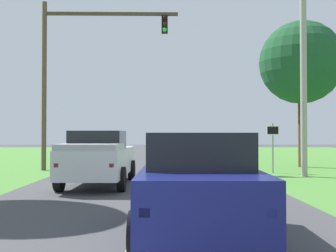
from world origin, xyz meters
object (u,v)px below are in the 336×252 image
object	(u,v)px
red_suv_near	(197,181)
oak_tree_right	(301,63)
pickup_truck_lead	(99,157)
keep_moving_sign	(273,141)
traffic_light	(77,61)
utility_pole_right	(303,63)

from	to	relation	value
red_suv_near	oak_tree_right	xyz separation A→B (m)	(7.28, 15.64, 4.92)
pickup_truck_lead	oak_tree_right	world-z (taller)	oak_tree_right
keep_moving_sign	oak_tree_right	xyz separation A→B (m)	(2.59, 3.53, 4.38)
oak_tree_right	traffic_light	bearing A→B (deg)	-171.16
pickup_truck_lead	red_suv_near	bearing A→B (deg)	-68.47
pickup_truck_lead	utility_pole_right	bearing A→B (deg)	19.80
pickup_truck_lead	utility_pole_right	distance (m)	9.89
pickup_truck_lead	oak_tree_right	bearing A→B (deg)	39.10
keep_moving_sign	utility_pole_right	bearing A→B (deg)	-61.45
oak_tree_right	pickup_truck_lead	bearing A→B (deg)	-140.90
red_suv_near	traffic_light	distance (m)	15.34
red_suv_near	oak_tree_right	world-z (taller)	oak_tree_right
red_suv_near	utility_pole_right	bearing A→B (deg)	61.72
traffic_light	oak_tree_right	distance (m)	12.45
red_suv_near	oak_tree_right	size ratio (longest dim) A/B	0.57
utility_pole_right	red_suv_near	bearing A→B (deg)	-118.28
red_suv_near	pickup_truck_lead	bearing A→B (deg)	111.53
pickup_truck_lead	utility_pole_right	world-z (taller)	utility_pole_right
oak_tree_right	keep_moving_sign	bearing A→B (deg)	-126.28
keep_moving_sign	pickup_truck_lead	bearing A→B (deg)	-147.98
red_suv_near	keep_moving_sign	xyz separation A→B (m)	(4.69, 12.12, 0.54)
red_suv_near	keep_moving_sign	bearing A→B (deg)	68.82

